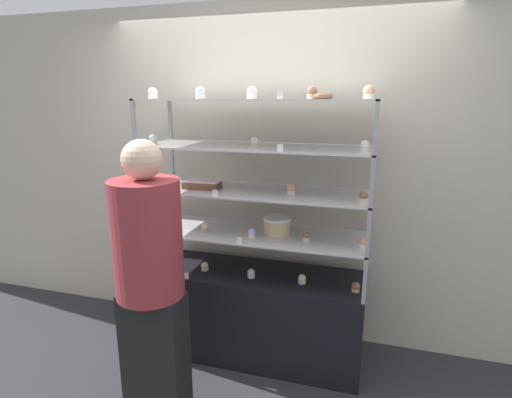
# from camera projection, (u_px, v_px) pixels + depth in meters

# --- Properties ---
(ground_plane) EXTENTS (20.00, 20.00, 0.00)m
(ground_plane) POSITION_uv_depth(u_px,v_px,m) (256.00, 352.00, 3.09)
(ground_plane) COLOR #2D2D33
(back_wall) EXTENTS (8.00, 0.05, 2.60)m
(back_wall) POSITION_uv_depth(u_px,v_px,m) (270.00, 177.00, 3.14)
(back_wall) COLOR beige
(back_wall) RESTS_ON ground_plane
(display_base) EXTENTS (1.56, 0.52, 0.67)m
(display_base) POSITION_uv_depth(u_px,v_px,m) (256.00, 313.00, 3.00)
(display_base) COLOR black
(display_base) RESTS_ON ground_plane
(display_riser_lower) EXTENTS (1.56, 0.52, 0.31)m
(display_riser_lower) POSITION_uv_depth(u_px,v_px,m) (256.00, 235.00, 2.85)
(display_riser_lower) COLOR #99999E
(display_riser_lower) RESTS_ON display_base
(display_riser_middle) EXTENTS (1.56, 0.52, 0.31)m
(display_riser_middle) POSITION_uv_depth(u_px,v_px,m) (256.00, 193.00, 2.77)
(display_riser_middle) COLOR #99999E
(display_riser_middle) RESTS_ON display_riser_lower
(display_riser_upper) EXTENTS (1.56, 0.52, 0.31)m
(display_riser_upper) POSITION_uv_depth(u_px,v_px,m) (256.00, 148.00, 2.70)
(display_riser_upper) COLOR #99999E
(display_riser_upper) RESTS_ON display_riser_middle
(display_riser_top) EXTENTS (1.56, 0.52, 0.31)m
(display_riser_top) POSITION_uv_depth(u_px,v_px,m) (256.00, 101.00, 2.62)
(display_riser_top) COLOR #99999E
(display_riser_top) RESTS_ON display_riser_upper
(layer_cake_centerpiece) EXTENTS (0.19, 0.19, 0.12)m
(layer_cake_centerpiece) POSITION_uv_depth(u_px,v_px,m) (277.00, 225.00, 2.80)
(layer_cake_centerpiece) COLOR #DBBC84
(layer_cake_centerpiece) RESTS_ON display_riser_lower
(sheet_cake_frosted) EXTENTS (0.26, 0.13, 0.06)m
(sheet_cake_frosted) POSITION_uv_depth(u_px,v_px,m) (202.00, 184.00, 2.82)
(sheet_cake_frosted) COLOR brown
(sheet_cake_frosted) RESTS_ON display_riser_middle
(cupcake_0) EXTENTS (0.05, 0.05, 0.06)m
(cupcake_0) POSITION_uv_depth(u_px,v_px,m) (162.00, 263.00, 3.01)
(cupcake_0) COLOR #CCB28C
(cupcake_0) RESTS_ON display_base
(cupcake_1) EXTENTS (0.05, 0.05, 0.06)m
(cupcake_1) POSITION_uv_depth(u_px,v_px,m) (205.00, 266.00, 2.95)
(cupcake_1) COLOR beige
(cupcake_1) RESTS_ON display_base
(cupcake_2) EXTENTS (0.05, 0.05, 0.06)m
(cupcake_2) POSITION_uv_depth(u_px,v_px,m) (251.00, 273.00, 2.83)
(cupcake_2) COLOR white
(cupcake_2) RESTS_ON display_base
(cupcake_3) EXTENTS (0.05, 0.05, 0.06)m
(cupcake_3) POSITION_uv_depth(u_px,v_px,m) (302.00, 279.00, 2.75)
(cupcake_3) COLOR beige
(cupcake_3) RESTS_ON display_base
(cupcake_4) EXTENTS (0.05, 0.05, 0.06)m
(cupcake_4) POSITION_uv_depth(u_px,v_px,m) (356.00, 287.00, 2.63)
(cupcake_4) COLOR #CCB28C
(cupcake_4) RESTS_ON display_base
(price_tag_0) EXTENTS (0.04, 0.00, 0.04)m
(price_tag_0) POSITION_uv_depth(u_px,v_px,m) (186.00, 276.00, 2.81)
(price_tag_0) COLOR white
(price_tag_0) RESTS_ON display_base
(cupcake_5) EXTENTS (0.05, 0.05, 0.07)m
(cupcake_5) POSITION_uv_depth(u_px,v_px,m) (160.00, 222.00, 2.98)
(cupcake_5) COLOR beige
(cupcake_5) RESTS_ON display_riser_lower
(cupcake_6) EXTENTS (0.05, 0.05, 0.07)m
(cupcake_6) POSITION_uv_depth(u_px,v_px,m) (205.00, 227.00, 2.86)
(cupcake_6) COLOR #CCB28C
(cupcake_6) RESTS_ON display_riser_lower
(cupcake_7) EXTENTS (0.05, 0.05, 0.07)m
(cupcake_7) POSITION_uv_depth(u_px,v_px,m) (251.00, 233.00, 2.74)
(cupcake_7) COLOR beige
(cupcake_7) RESTS_ON display_riser_lower
(cupcake_8) EXTENTS (0.05, 0.05, 0.07)m
(cupcake_8) POSITION_uv_depth(u_px,v_px,m) (306.00, 237.00, 2.67)
(cupcake_8) COLOR beige
(cupcake_8) RESTS_ON display_riser_lower
(cupcake_9) EXTENTS (0.05, 0.05, 0.07)m
(cupcake_9) POSITION_uv_depth(u_px,v_px,m) (363.00, 243.00, 2.55)
(cupcake_9) COLOR white
(cupcake_9) RESTS_ON display_riser_lower
(price_tag_1) EXTENTS (0.04, 0.00, 0.04)m
(price_tag_1) POSITION_uv_depth(u_px,v_px,m) (240.00, 240.00, 2.63)
(price_tag_1) COLOR white
(price_tag_1) RESTS_ON display_riser_lower
(cupcake_10) EXTENTS (0.06, 0.06, 0.07)m
(cupcake_10) POSITION_uv_depth(u_px,v_px,m) (154.00, 183.00, 2.87)
(cupcake_10) COLOR #CCB28C
(cupcake_10) RESTS_ON display_riser_middle
(cupcake_11) EXTENTS (0.06, 0.06, 0.07)m
(cupcake_11) POSITION_uv_depth(u_px,v_px,m) (291.00, 189.00, 2.66)
(cupcake_11) COLOR beige
(cupcake_11) RESTS_ON display_riser_middle
(cupcake_12) EXTENTS (0.06, 0.06, 0.07)m
(cupcake_12) POSITION_uv_depth(u_px,v_px,m) (363.00, 197.00, 2.46)
(cupcake_12) COLOR beige
(cupcake_12) RESTS_ON display_riser_middle
(price_tag_2) EXTENTS (0.04, 0.00, 0.04)m
(price_tag_2) POSITION_uv_depth(u_px,v_px,m) (215.00, 193.00, 2.60)
(price_tag_2) COLOR white
(price_tag_2) RESTS_ON display_riser_middle
(cupcake_13) EXTENTS (0.05, 0.05, 0.07)m
(cupcake_13) POSITION_uv_depth(u_px,v_px,m) (153.00, 139.00, 2.79)
(cupcake_13) COLOR #CCB28C
(cupcake_13) RESTS_ON display_riser_upper
(cupcake_14) EXTENTS (0.05, 0.05, 0.07)m
(cupcake_14) POSITION_uv_depth(u_px,v_px,m) (255.00, 142.00, 2.63)
(cupcake_14) COLOR #CCB28C
(cupcake_14) RESTS_ON display_riser_upper
(cupcake_15) EXTENTS (0.05, 0.05, 0.07)m
(cupcake_15) POSITION_uv_depth(u_px,v_px,m) (365.00, 146.00, 2.40)
(cupcake_15) COLOR beige
(cupcake_15) RESTS_ON display_riser_upper
(price_tag_3) EXTENTS (0.04, 0.00, 0.04)m
(price_tag_3) POSITION_uv_depth(u_px,v_px,m) (280.00, 148.00, 2.40)
(price_tag_3) COLOR white
(price_tag_3) RESTS_ON display_riser_upper
(cupcake_16) EXTENTS (0.07, 0.07, 0.08)m
(cupcake_16) POSITION_uv_depth(u_px,v_px,m) (153.00, 93.00, 2.75)
(cupcake_16) COLOR white
(cupcake_16) RESTS_ON display_riser_top
(cupcake_17) EXTENTS (0.07, 0.07, 0.08)m
(cupcake_17) POSITION_uv_depth(u_px,v_px,m) (201.00, 93.00, 2.60)
(cupcake_17) COLOR beige
(cupcake_17) RESTS_ON display_riser_top
(cupcake_18) EXTENTS (0.07, 0.07, 0.08)m
(cupcake_18) POSITION_uv_depth(u_px,v_px,m) (252.00, 93.00, 2.49)
(cupcake_18) COLOR white
(cupcake_18) RESTS_ON display_riser_top
(cupcake_19) EXTENTS (0.07, 0.07, 0.08)m
(cupcake_19) POSITION_uv_depth(u_px,v_px,m) (312.00, 93.00, 2.47)
(cupcake_19) COLOR #CCB28C
(cupcake_19) RESTS_ON display_riser_top
(cupcake_20) EXTENTS (0.07, 0.07, 0.08)m
(cupcake_20) POSITION_uv_depth(u_px,v_px,m) (369.00, 92.00, 2.31)
(cupcake_20) COLOR beige
(cupcake_20) RESTS_ON display_riser_top
(price_tag_4) EXTENTS (0.04, 0.00, 0.04)m
(price_tag_4) POSITION_uv_depth(u_px,v_px,m) (280.00, 95.00, 2.33)
(price_tag_4) COLOR white
(price_tag_4) RESTS_ON display_riser_top
(donut_glazed) EXTENTS (0.12, 0.12, 0.03)m
(donut_glazed) POSITION_uv_depth(u_px,v_px,m) (323.00, 96.00, 2.45)
(donut_glazed) COLOR brown
(donut_glazed) RESTS_ON display_riser_top
(customer_figure) EXTENTS (0.40, 0.40, 1.69)m
(customer_figure) POSITION_uv_depth(u_px,v_px,m) (150.00, 275.00, 2.32)
(customer_figure) COLOR black
(customer_figure) RESTS_ON ground_plane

